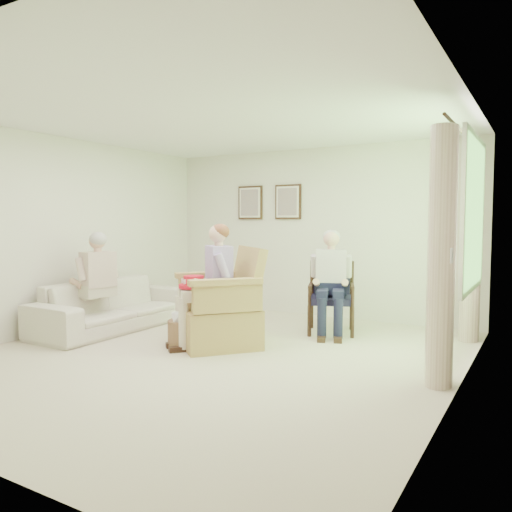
% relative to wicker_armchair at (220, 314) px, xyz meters
% --- Properties ---
extents(floor, '(5.50, 5.50, 0.00)m').
position_rel_wicker_armchair_xyz_m(floor, '(0.20, -0.44, -0.37)').
color(floor, beige).
rests_on(floor, ground).
extents(back_wall, '(5.00, 0.04, 2.60)m').
position_rel_wicker_armchair_xyz_m(back_wall, '(0.20, 2.31, 0.93)').
color(back_wall, silver).
rests_on(back_wall, ground).
extents(left_wall, '(0.04, 5.50, 2.60)m').
position_rel_wicker_armchair_xyz_m(left_wall, '(-2.30, -0.44, 0.93)').
color(left_wall, silver).
rests_on(left_wall, ground).
extents(right_wall, '(0.04, 5.50, 2.60)m').
position_rel_wicker_armchair_xyz_m(right_wall, '(2.70, -0.44, 0.93)').
color(right_wall, silver).
rests_on(right_wall, ground).
extents(ceiling, '(5.00, 5.50, 0.02)m').
position_rel_wicker_armchair_xyz_m(ceiling, '(0.20, -0.44, 2.23)').
color(ceiling, white).
rests_on(ceiling, back_wall).
extents(window, '(0.13, 2.50, 1.63)m').
position_rel_wicker_armchair_xyz_m(window, '(2.66, 0.76, 1.21)').
color(window, '#2D6B23').
rests_on(window, right_wall).
extents(curtain_left, '(0.34, 0.34, 2.30)m').
position_rel_wicker_armchair_xyz_m(curtain_left, '(2.53, -0.22, 0.78)').
color(curtain_left, beige).
rests_on(curtain_left, ground).
extents(curtain_right, '(0.34, 0.34, 2.30)m').
position_rel_wicker_armchair_xyz_m(curtain_right, '(2.53, 1.74, 0.78)').
color(curtain_right, beige).
rests_on(curtain_right, ground).
extents(framed_print_left, '(0.45, 0.05, 0.55)m').
position_rel_wicker_armchair_xyz_m(framed_print_left, '(-0.95, 2.27, 1.41)').
color(framed_print_left, '#382114').
rests_on(framed_print_left, back_wall).
extents(framed_print_right, '(0.45, 0.05, 0.55)m').
position_rel_wicker_armchair_xyz_m(framed_print_right, '(-0.25, 2.27, 1.41)').
color(framed_print_right, '#382114').
rests_on(framed_print_right, back_wall).
extents(wicker_armchair, '(0.92, 0.91, 1.17)m').
position_rel_wicker_armchair_xyz_m(wicker_armchair, '(0.00, 0.00, 0.00)').
color(wicker_armchair, tan).
rests_on(wicker_armchair, ground).
extents(wood_armchair, '(0.59, 0.55, 0.91)m').
position_rel_wicker_armchair_xyz_m(wood_armchair, '(0.90, 1.34, 0.13)').
color(wood_armchair, black).
rests_on(wood_armchair, ground).
extents(sofa, '(2.27, 0.89, 0.66)m').
position_rel_wicker_armchair_xyz_m(sofa, '(-1.75, -0.02, -0.04)').
color(sofa, silver).
rests_on(sofa, ground).
extents(person_wicker, '(0.40, 0.62, 1.41)m').
position_rel_wicker_armchair_xyz_m(person_wicker, '(0.00, -0.15, 0.47)').
color(person_wicker, beige).
rests_on(person_wicker, ground).
extents(person_dark, '(0.40, 0.63, 1.33)m').
position_rel_wicker_armchair_xyz_m(person_dark, '(0.90, 1.19, 0.40)').
color(person_dark, '#171A34').
rests_on(person_dark, ground).
extents(person_sofa, '(0.42, 0.62, 1.30)m').
position_rel_wicker_armchair_xyz_m(person_sofa, '(-1.75, -0.35, 0.38)').
color(person_sofa, beige).
rests_on(person_sofa, ground).
extents(red_hat, '(0.35, 0.35, 0.14)m').
position_rel_wicker_armchair_xyz_m(red_hat, '(-0.17, -0.29, 0.39)').
color(red_hat, red).
rests_on(red_hat, person_wicker).
extents(hatbox, '(0.50, 0.50, 0.60)m').
position_rel_wicker_armchair_xyz_m(hatbox, '(-0.29, -0.31, -0.14)').
color(hatbox, '#A37258').
rests_on(hatbox, ground).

